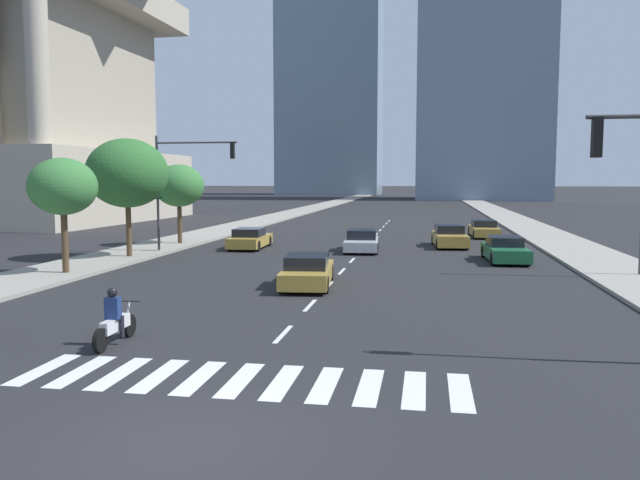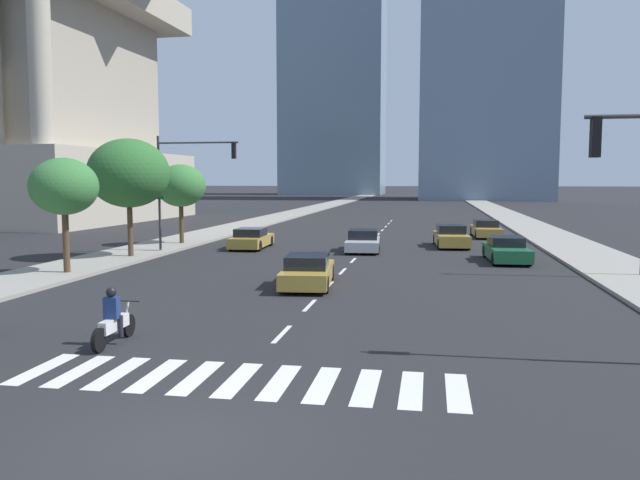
{
  "view_description": "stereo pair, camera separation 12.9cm",
  "coord_description": "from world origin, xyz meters",
  "px_view_note": "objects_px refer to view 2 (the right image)",
  "views": [
    {
      "loc": [
        3.79,
        -9.21,
        4.17
      ],
      "look_at": [
        0.0,
        13.26,
        2.0
      ],
      "focal_mm": 35.65,
      "sensor_mm": 36.0,
      "label": 1
    },
    {
      "loc": [
        3.92,
        -9.19,
        4.17
      ],
      "look_at": [
        0.0,
        13.26,
        2.0
      ],
      "focal_mm": 35.65,
      "sensor_mm": 36.0,
      "label": 2
    }
  ],
  "objects_px": {
    "sedan_gold_5": "(251,239)",
    "traffic_signal_far": "(187,172)",
    "street_tree_second": "(129,173)",
    "street_tree_third": "(181,186)",
    "sedan_gold_2": "(308,271)",
    "sedan_green_1": "(506,250)",
    "motorcycle_third": "(114,322)",
    "sedan_gold_3": "(451,237)",
    "sedan_gold_4": "(486,229)",
    "street_tree_nearest": "(64,187)",
    "sedan_silver_0": "(363,241)"
  },
  "relations": [
    {
      "from": "motorcycle_third",
      "to": "sedan_gold_5",
      "type": "relative_size",
      "value": 0.48
    },
    {
      "from": "sedan_gold_3",
      "to": "sedan_gold_5",
      "type": "relative_size",
      "value": 1.06
    },
    {
      "from": "motorcycle_third",
      "to": "street_tree_second",
      "type": "xyz_separation_m",
      "value": [
        -7.71,
        16.43,
        3.92
      ]
    },
    {
      "from": "sedan_green_1",
      "to": "traffic_signal_far",
      "type": "bearing_deg",
      "value": -94.94
    },
    {
      "from": "motorcycle_third",
      "to": "street_tree_third",
      "type": "xyz_separation_m",
      "value": [
        -7.71,
        23.42,
        3.19
      ]
    },
    {
      "from": "sedan_silver_0",
      "to": "traffic_signal_far",
      "type": "bearing_deg",
      "value": -77.45
    },
    {
      "from": "sedan_gold_5",
      "to": "sedan_green_1",
      "type": "bearing_deg",
      "value": -106.43
    },
    {
      "from": "sedan_gold_2",
      "to": "sedan_gold_3",
      "type": "distance_m",
      "value": 17.0
    },
    {
      "from": "street_tree_nearest",
      "to": "street_tree_third",
      "type": "height_order",
      "value": "street_tree_third"
    },
    {
      "from": "sedan_gold_3",
      "to": "traffic_signal_far",
      "type": "relative_size",
      "value": 0.76
    },
    {
      "from": "traffic_signal_far",
      "to": "street_tree_second",
      "type": "distance_m",
      "value": 3.52
    },
    {
      "from": "sedan_gold_4",
      "to": "street_tree_nearest",
      "type": "distance_m",
      "value": 29.78
    },
    {
      "from": "motorcycle_third",
      "to": "sedan_gold_5",
      "type": "distance_m",
      "value": 22.61
    },
    {
      "from": "sedan_gold_5",
      "to": "sedan_gold_3",
      "type": "bearing_deg",
      "value": -77.78
    },
    {
      "from": "sedan_green_1",
      "to": "street_tree_third",
      "type": "xyz_separation_m",
      "value": [
        -19.43,
        4.75,
        3.19
      ]
    },
    {
      "from": "sedan_gold_5",
      "to": "sedan_silver_0",
      "type": "bearing_deg",
      "value": -94.71
    },
    {
      "from": "traffic_signal_far",
      "to": "street_tree_nearest",
      "type": "distance_m",
      "value": 9.11
    },
    {
      "from": "sedan_gold_2",
      "to": "street_tree_third",
      "type": "xyz_separation_m",
      "value": [
        -10.87,
        13.86,
        3.19
      ]
    },
    {
      "from": "sedan_gold_2",
      "to": "street_tree_third",
      "type": "distance_m",
      "value": 17.91
    },
    {
      "from": "motorcycle_third",
      "to": "sedan_gold_2",
      "type": "xyz_separation_m",
      "value": [
        3.16,
        9.55,
        -0.0
      ]
    },
    {
      "from": "sedan_silver_0",
      "to": "street_tree_third",
      "type": "xyz_separation_m",
      "value": [
        -11.73,
        1.32,
        3.2
      ]
    },
    {
      "from": "sedan_gold_2",
      "to": "street_tree_second",
      "type": "distance_m",
      "value": 13.45
    },
    {
      "from": "sedan_silver_0",
      "to": "sedan_gold_4",
      "type": "bearing_deg",
      "value": 139.65
    },
    {
      "from": "street_tree_third",
      "to": "sedan_silver_0",
      "type": "bearing_deg",
      "value": -6.41
    },
    {
      "from": "sedan_gold_4",
      "to": "sedan_gold_5",
      "type": "bearing_deg",
      "value": -57.45
    },
    {
      "from": "street_tree_nearest",
      "to": "sedan_gold_5",
      "type": "bearing_deg",
      "value": 67.9
    },
    {
      "from": "motorcycle_third",
      "to": "traffic_signal_far",
      "type": "height_order",
      "value": "traffic_signal_far"
    },
    {
      "from": "traffic_signal_far",
      "to": "street_tree_second",
      "type": "height_order",
      "value": "traffic_signal_far"
    },
    {
      "from": "sedan_gold_2",
      "to": "sedan_gold_3",
      "type": "height_order",
      "value": "sedan_gold_3"
    },
    {
      "from": "sedan_gold_2",
      "to": "sedan_gold_4",
      "type": "xyz_separation_m",
      "value": [
        8.7,
        23.09,
        -0.0
      ]
    },
    {
      "from": "sedan_green_1",
      "to": "street_tree_second",
      "type": "xyz_separation_m",
      "value": [
        -19.43,
        -2.23,
        3.91
      ]
    },
    {
      "from": "sedan_gold_5",
      "to": "street_tree_second",
      "type": "relative_size",
      "value": 0.75
    },
    {
      "from": "sedan_gold_3",
      "to": "street_tree_second",
      "type": "height_order",
      "value": "street_tree_second"
    },
    {
      "from": "sedan_gold_2",
      "to": "traffic_signal_far",
      "type": "distance_m",
      "value": 13.71
    },
    {
      "from": "sedan_green_1",
      "to": "sedan_gold_3",
      "type": "height_order",
      "value": "sedan_gold_3"
    },
    {
      "from": "street_tree_nearest",
      "to": "traffic_signal_far",
      "type": "bearing_deg",
      "value": 76.83
    },
    {
      "from": "traffic_signal_far",
      "to": "street_tree_third",
      "type": "relative_size",
      "value": 1.3
    },
    {
      "from": "sedan_gold_2",
      "to": "sedan_gold_5",
      "type": "xyz_separation_m",
      "value": [
        -6.0,
        12.88,
        -0.0
      ]
    },
    {
      "from": "sedan_green_1",
      "to": "sedan_gold_5",
      "type": "relative_size",
      "value": 1.03
    },
    {
      "from": "street_tree_second",
      "to": "motorcycle_third",
      "type": "bearing_deg",
      "value": -64.85
    },
    {
      "from": "sedan_silver_0",
      "to": "sedan_green_1",
      "type": "distance_m",
      "value": 8.43
    },
    {
      "from": "motorcycle_third",
      "to": "street_tree_third",
      "type": "height_order",
      "value": "street_tree_third"
    },
    {
      "from": "sedan_green_1",
      "to": "street_tree_third",
      "type": "bearing_deg",
      "value": -106.65
    },
    {
      "from": "sedan_green_1",
      "to": "motorcycle_third",
      "type": "bearing_deg",
      "value": -35.02
    },
    {
      "from": "sedan_gold_4",
      "to": "sedan_green_1",
      "type": "bearing_deg",
      "value": -2.84
    },
    {
      "from": "traffic_signal_far",
      "to": "street_tree_nearest",
      "type": "bearing_deg",
      "value": -103.17
    },
    {
      "from": "sedan_gold_3",
      "to": "street_tree_nearest",
      "type": "distance_m",
      "value": 22.82
    },
    {
      "from": "sedan_silver_0",
      "to": "street_tree_nearest",
      "type": "height_order",
      "value": "street_tree_nearest"
    },
    {
      "from": "sedan_gold_5",
      "to": "traffic_signal_far",
      "type": "height_order",
      "value": "traffic_signal_far"
    },
    {
      "from": "motorcycle_third",
      "to": "street_tree_third",
      "type": "distance_m",
      "value": 24.86
    }
  ]
}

